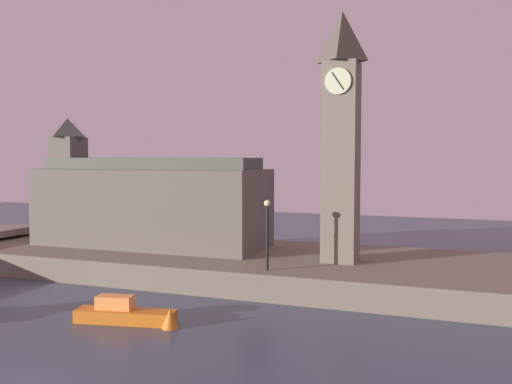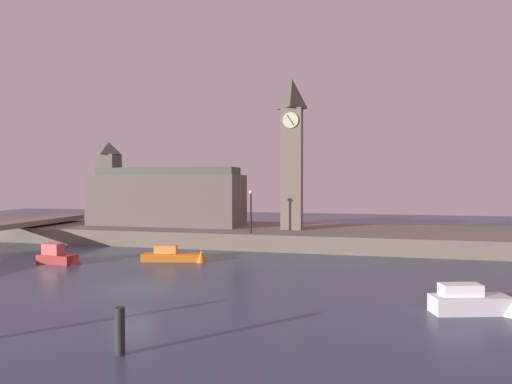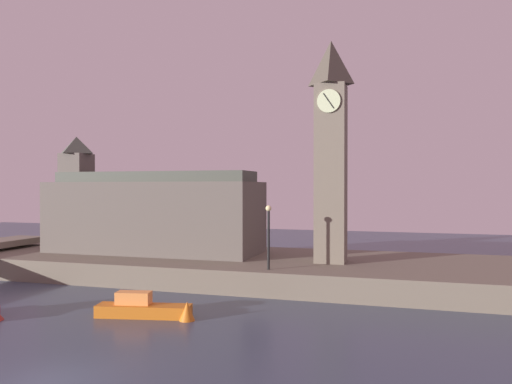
% 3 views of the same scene
% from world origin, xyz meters
% --- Properties ---
extents(far_embankment, '(70.00, 12.00, 1.50)m').
position_xyz_m(far_embankment, '(0.00, 20.00, 0.75)').
color(far_embankment, '#6B6051').
rests_on(far_embankment, ground).
extents(clock_tower, '(2.19, 2.24, 14.76)m').
position_xyz_m(clock_tower, '(6.54, 19.22, 9.13)').
color(clock_tower, '#6B6051').
rests_on(clock_tower, far_embankment).
extents(parliament_hall, '(16.39, 6.05, 9.14)m').
position_xyz_m(parliament_hall, '(-7.71, 20.56, 4.55)').
color(parliament_hall, '#5B544C').
rests_on(parliament_hall, far_embankment).
extents(streetlamp, '(0.36, 0.36, 3.90)m').
position_xyz_m(streetlamp, '(3.33, 15.20, 3.93)').
color(streetlamp, black).
rests_on(streetlamp, far_embankment).
extents(boat_patrol_orange, '(5.38, 1.99, 1.49)m').
position_xyz_m(boat_patrol_orange, '(-0.88, 8.41, 0.41)').
color(boat_patrol_orange, orange).
rests_on(boat_patrol_orange, ground).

